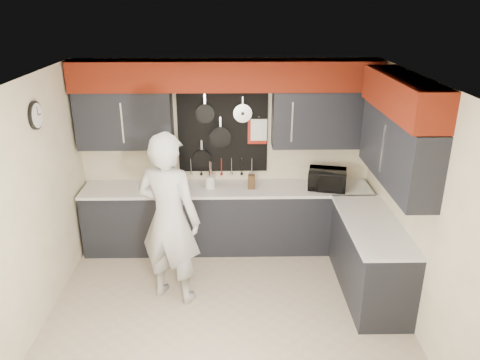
{
  "coord_description": "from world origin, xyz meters",
  "views": [
    {
      "loc": [
        0.07,
        -4.42,
        3.35
      ],
      "look_at": [
        0.16,
        0.5,
        1.4
      ],
      "focal_mm": 35.0,
      "sensor_mm": 36.0,
      "label": 1
    }
  ],
  "objects_px": {
    "person": "(169,219)",
    "coffee_maker": "(168,178)",
    "knife_block": "(251,182)",
    "utensil_crock": "(210,182)",
    "microwave": "(327,179)"
  },
  "relations": [
    {
      "from": "knife_block",
      "to": "coffee_maker",
      "type": "height_order",
      "value": "coffee_maker"
    },
    {
      "from": "coffee_maker",
      "to": "person",
      "type": "distance_m",
      "value": 1.15
    },
    {
      "from": "utensil_crock",
      "to": "person",
      "type": "height_order",
      "value": "person"
    },
    {
      "from": "microwave",
      "to": "coffee_maker",
      "type": "height_order",
      "value": "coffee_maker"
    },
    {
      "from": "coffee_maker",
      "to": "knife_block",
      "type": "bearing_deg",
      "value": -14.66
    },
    {
      "from": "utensil_crock",
      "to": "person",
      "type": "xyz_separation_m",
      "value": [
        -0.41,
        -1.15,
        0.01
      ]
    },
    {
      "from": "person",
      "to": "coffee_maker",
      "type": "bearing_deg",
      "value": -61.07
    },
    {
      "from": "knife_block",
      "to": "microwave",
      "type": "bearing_deg",
      "value": 4.29
    },
    {
      "from": "knife_block",
      "to": "coffee_maker",
      "type": "xyz_separation_m",
      "value": [
        -1.11,
        0.03,
        0.05
      ]
    },
    {
      "from": "microwave",
      "to": "utensil_crock",
      "type": "relative_size",
      "value": 2.93
    },
    {
      "from": "utensil_crock",
      "to": "knife_block",
      "type": "bearing_deg",
      "value": -3.51
    },
    {
      "from": "microwave",
      "to": "utensil_crock",
      "type": "distance_m",
      "value": 1.57
    },
    {
      "from": "microwave",
      "to": "person",
      "type": "relative_size",
      "value": 0.24
    },
    {
      "from": "coffee_maker",
      "to": "person",
      "type": "bearing_deg",
      "value": -95.84
    },
    {
      "from": "knife_block",
      "to": "coffee_maker",
      "type": "distance_m",
      "value": 1.11
    }
  ]
}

